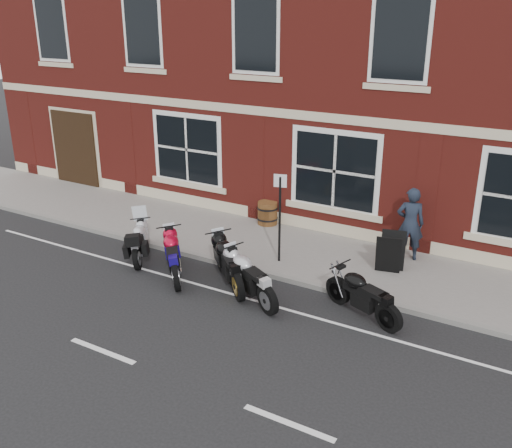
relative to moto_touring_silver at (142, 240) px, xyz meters
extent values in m
plane|color=black|center=(2.23, -0.75, -0.50)|extent=(80.00, 80.00, 0.00)
cube|color=slate|center=(2.23, 2.25, -0.44)|extent=(30.00, 3.00, 0.12)
cube|color=slate|center=(2.23, 0.67, -0.44)|extent=(30.00, 0.16, 0.12)
cube|color=maroon|center=(2.23, 9.75, 5.50)|extent=(24.00, 12.00, 12.00)
cylinder|color=black|center=(-0.32, 0.50, -0.22)|extent=(0.41, 0.55, 0.58)
cylinder|color=black|center=(0.38, -0.60, -0.22)|extent=(0.41, 0.55, 0.58)
cube|color=black|center=(0.01, -0.01, 0.09)|extent=(0.57, 0.72, 0.20)
ellipsoid|color=#B4B4B9|center=(-0.07, 0.10, 0.20)|extent=(0.54, 0.60, 0.29)
cube|color=black|center=(0.20, -0.32, 0.16)|extent=(0.46, 0.54, 0.09)
cube|color=silver|center=(-0.31, 0.49, 0.53)|extent=(0.34, 0.23, 0.41)
cylinder|color=black|center=(0.94, 0.15, -0.17)|extent=(0.54, 0.60, 0.67)
cylinder|color=black|center=(1.93, -1.00, -0.17)|extent=(0.54, 0.60, 0.67)
cube|color=black|center=(1.40, -0.39, 0.19)|extent=(0.74, 0.80, 0.23)
ellipsoid|color=#A60722|center=(1.30, -0.27, 0.31)|extent=(0.67, 0.69, 0.33)
cube|color=black|center=(1.67, -0.71, 0.27)|extent=(0.58, 0.61, 0.10)
cylinder|color=black|center=(2.25, 0.39, -0.15)|extent=(0.61, 0.58, 0.70)
cylinder|color=black|center=(3.42, -0.69, -0.15)|extent=(0.61, 0.58, 0.70)
cube|color=black|center=(2.79, -0.12, 0.22)|extent=(0.82, 0.79, 0.24)
ellipsoid|color=black|center=(2.67, 0.00, 0.35)|extent=(0.72, 0.71, 0.35)
cube|color=black|center=(3.11, -0.41, 0.31)|extent=(0.64, 0.62, 0.11)
cylinder|color=black|center=(2.93, -0.16, -0.16)|extent=(0.66, 0.45, 0.68)
cylinder|color=black|center=(4.28, -0.90, -0.16)|extent=(0.66, 0.45, 0.68)
cube|color=black|center=(3.56, -0.50, 0.20)|extent=(0.87, 0.63, 0.23)
ellipsoid|color=#AFAFB4|center=(3.42, -0.43, 0.32)|extent=(0.70, 0.62, 0.34)
cube|color=black|center=(3.93, -0.71, 0.28)|extent=(0.64, 0.52, 0.11)
cylinder|color=black|center=(5.39, 0.30, -0.18)|extent=(0.64, 0.38, 0.64)
cylinder|color=black|center=(6.72, -0.28, -0.18)|extent=(0.64, 0.38, 0.64)
cube|color=black|center=(6.01, 0.03, 0.16)|extent=(0.83, 0.54, 0.22)
ellipsoid|color=black|center=(5.87, 0.09, 0.28)|extent=(0.66, 0.56, 0.32)
cube|color=black|center=(6.38, -0.13, 0.24)|extent=(0.61, 0.46, 0.10)
imported|color=#1A212E|center=(6.06, 3.18, 0.56)|extent=(0.80, 0.65, 1.89)
cylinder|color=#472412|center=(1.75, 3.55, -0.04)|extent=(0.58, 0.58, 0.68)
cylinder|color=black|center=(1.75, 3.55, -0.21)|extent=(0.61, 0.61, 0.05)
cylinder|color=black|center=(1.75, 3.55, 0.12)|extent=(0.61, 0.61, 0.05)
cylinder|color=black|center=(3.30, 1.38, 0.72)|extent=(0.06, 0.06, 2.22)
cube|color=silver|center=(3.30, 1.38, 1.73)|extent=(0.32, 0.10, 0.32)
camera|label=1|loc=(9.47, -10.31, 5.64)|focal=40.00mm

